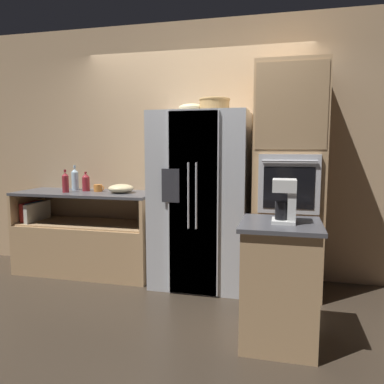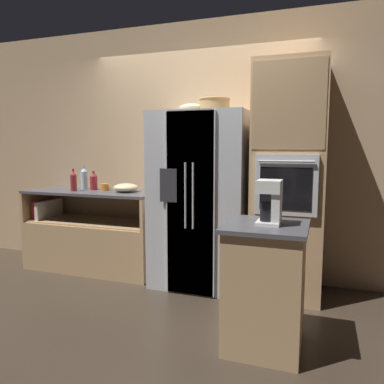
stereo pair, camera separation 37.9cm
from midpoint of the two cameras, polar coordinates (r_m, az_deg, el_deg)
ground_plane at (r=4.08m, az=1.94°, el=-13.74°), size 20.00×20.00×0.00m
wall_back at (r=4.24m, az=3.80°, el=6.36°), size 12.00×0.06×2.80m
counter_left at (r=4.55m, az=-12.42°, el=-7.29°), size 1.59×0.62×0.93m
refrigerator at (r=3.86m, az=4.26°, el=-1.23°), size 0.97×0.74×1.79m
wall_oven at (r=3.74m, az=17.44°, el=1.56°), size 0.66×0.72×2.22m
island_counter at (r=2.84m, az=14.94°, el=-13.69°), size 0.57×0.60×0.90m
wicker_basket at (r=3.76m, az=6.41°, el=13.20°), size 0.31×0.31×0.12m
fruit_bowl at (r=3.85m, az=2.95°, el=12.71°), size 0.26×0.26×0.08m
bottle_tall at (r=4.46m, az=-15.31°, el=1.61°), size 0.07×0.07×0.26m
bottle_short at (r=4.52m, az=-12.46°, el=1.64°), size 0.09×0.09×0.22m
bottle_wide at (r=4.66m, az=-13.90°, el=2.07°), size 0.08×0.08×0.29m
mug at (r=4.43m, az=-10.77°, el=0.74°), size 0.13×0.10×0.08m
mixing_bowl at (r=4.25m, az=-7.56°, el=0.65°), size 0.28×0.28×0.10m
coffee_maker at (r=2.68m, az=16.07°, el=-1.27°), size 0.16×0.19×0.31m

